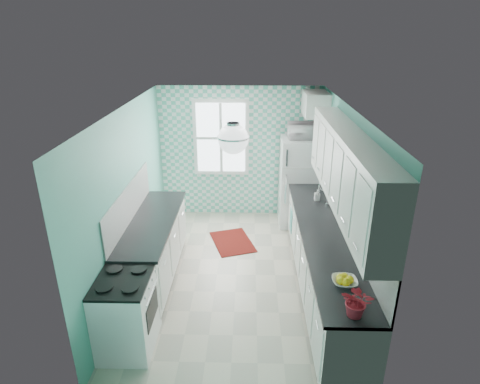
{
  "coord_description": "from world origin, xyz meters",
  "views": [
    {
      "loc": [
        0.18,
        -5.12,
        3.47
      ],
      "look_at": [
        0.05,
        0.25,
        1.25
      ],
      "focal_mm": 30.0,
      "sensor_mm": 36.0,
      "label": 1
    }
  ],
  "objects_px": {
    "sink": "(316,207)",
    "potted_plant": "(358,302)",
    "fridge": "(300,182)",
    "stove": "(127,312)",
    "ceiling_light": "(233,139)",
    "fruit_bowl": "(345,282)",
    "microwave": "(303,131)"
  },
  "relations": [
    {
      "from": "fridge",
      "to": "stove",
      "type": "distance_m",
      "value": 4.01
    },
    {
      "from": "sink",
      "to": "potted_plant",
      "type": "height_order",
      "value": "sink"
    },
    {
      "from": "fridge",
      "to": "fruit_bowl",
      "type": "xyz_separation_m",
      "value": [
        0.09,
        -3.33,
        0.15
      ]
    },
    {
      "from": "ceiling_light",
      "to": "stove",
      "type": "height_order",
      "value": "ceiling_light"
    },
    {
      "from": "microwave",
      "to": "fridge",
      "type": "bearing_deg",
      "value": 50.28
    },
    {
      "from": "potted_plant",
      "to": "microwave",
      "type": "height_order",
      "value": "microwave"
    },
    {
      "from": "fruit_bowl",
      "to": "stove",
      "type": "bearing_deg",
      "value": 178.19
    },
    {
      "from": "fridge",
      "to": "sink",
      "type": "relative_size",
      "value": 3.1
    },
    {
      "from": "stove",
      "to": "fruit_bowl",
      "type": "relative_size",
      "value": 3.38
    },
    {
      "from": "ceiling_light",
      "to": "potted_plant",
      "type": "height_order",
      "value": "ceiling_light"
    },
    {
      "from": "ceiling_light",
      "to": "stove",
      "type": "relative_size",
      "value": 0.39
    },
    {
      "from": "ceiling_light",
      "to": "stove",
      "type": "bearing_deg",
      "value": -151.02
    },
    {
      "from": "fruit_bowl",
      "to": "microwave",
      "type": "bearing_deg",
      "value": 91.55
    },
    {
      "from": "stove",
      "to": "microwave",
      "type": "relative_size",
      "value": 1.79
    },
    {
      "from": "potted_plant",
      "to": "stove",
      "type": "bearing_deg",
      "value": 166.56
    },
    {
      "from": "ceiling_light",
      "to": "potted_plant",
      "type": "distance_m",
      "value": 2.11
    },
    {
      "from": "ceiling_light",
      "to": "fridge",
      "type": "height_order",
      "value": "ceiling_light"
    },
    {
      "from": "microwave",
      "to": "potted_plant",
      "type": "bearing_deg",
      "value": 87.61
    },
    {
      "from": "stove",
      "to": "sink",
      "type": "bearing_deg",
      "value": 38.47
    },
    {
      "from": "stove",
      "to": "microwave",
      "type": "distance_m",
      "value": 4.2
    },
    {
      "from": "potted_plant",
      "to": "microwave",
      "type": "relative_size",
      "value": 0.65
    },
    {
      "from": "ceiling_light",
      "to": "fruit_bowl",
      "type": "distance_m",
      "value": 1.95
    },
    {
      "from": "fridge",
      "to": "stove",
      "type": "relative_size",
      "value": 1.84
    },
    {
      "from": "fridge",
      "to": "potted_plant",
      "type": "xyz_separation_m",
      "value": [
        0.09,
        -3.83,
        0.28
      ]
    },
    {
      "from": "fruit_bowl",
      "to": "potted_plant",
      "type": "relative_size",
      "value": 0.81
    },
    {
      "from": "potted_plant",
      "to": "fruit_bowl",
      "type": "bearing_deg",
      "value": 90.0
    },
    {
      "from": "fruit_bowl",
      "to": "sink",
      "type": "bearing_deg",
      "value": 89.88
    },
    {
      "from": "stove",
      "to": "microwave",
      "type": "bearing_deg",
      "value": 54.55
    },
    {
      "from": "sink",
      "to": "fruit_bowl",
      "type": "distance_m",
      "value": 1.99
    },
    {
      "from": "potted_plant",
      "to": "ceiling_light",
      "type": "bearing_deg",
      "value": 134.12
    },
    {
      "from": "stove",
      "to": "potted_plant",
      "type": "xyz_separation_m",
      "value": [
        2.4,
        -0.57,
        0.63
      ]
    },
    {
      "from": "ceiling_light",
      "to": "fruit_bowl",
      "type": "xyz_separation_m",
      "value": [
        1.2,
        -0.74,
        -1.35
      ]
    }
  ]
}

